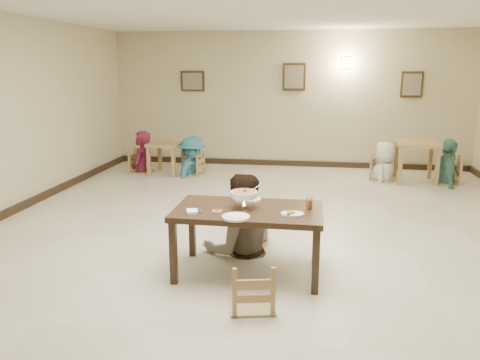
% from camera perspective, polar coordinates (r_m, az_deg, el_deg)
% --- Properties ---
extents(floor, '(10.00, 10.00, 0.00)m').
position_cam_1_polar(floor, '(6.05, 3.14, -7.71)').
color(floor, beige).
rests_on(floor, ground).
extents(wall_back, '(10.00, 0.00, 10.00)m').
position_cam_1_polar(wall_back, '(10.66, 6.00, 9.70)').
color(wall_back, '#C5B890').
rests_on(wall_back, floor).
extents(baseboard_back, '(8.00, 0.06, 0.12)m').
position_cam_1_polar(baseboard_back, '(10.82, 5.81, 2.06)').
color(baseboard_back, black).
rests_on(baseboard_back, floor).
extents(picture_a, '(0.55, 0.04, 0.45)m').
position_cam_1_polar(picture_a, '(10.93, -5.81, 11.90)').
color(picture_a, '#312311').
rests_on(picture_a, wall_back).
extents(picture_b, '(0.50, 0.04, 0.60)m').
position_cam_1_polar(picture_b, '(10.59, 6.61, 12.37)').
color(picture_b, '#312311').
rests_on(picture_b, wall_back).
extents(picture_c, '(0.45, 0.04, 0.55)m').
position_cam_1_polar(picture_c, '(10.78, 20.22, 10.87)').
color(picture_c, '#312311').
rests_on(picture_c, wall_back).
extents(wall_sconce, '(0.16, 0.05, 0.22)m').
position_cam_1_polar(wall_sconce, '(10.60, 12.78, 13.76)').
color(wall_sconce, '#FFD88C').
rests_on(wall_sconce, wall_back).
extents(main_table, '(1.57, 0.89, 0.73)m').
position_cam_1_polar(main_table, '(4.99, 1.02, -4.39)').
color(main_table, '#312014').
rests_on(main_table, floor).
extents(chair_far, '(0.47, 0.47, 1.00)m').
position_cam_1_polar(chair_far, '(5.77, 0.69, -3.51)').
color(chair_far, '#A28A56').
rests_on(chair_far, floor).
extents(chair_near, '(0.42, 0.42, 0.89)m').
position_cam_1_polar(chair_near, '(4.37, 1.50, -10.05)').
color(chair_near, '#A28A56').
rests_on(chair_near, floor).
extents(main_diner, '(1.13, 1.00, 1.93)m').
position_cam_1_polar(main_diner, '(5.56, 0.04, 0.77)').
color(main_diner, gray).
rests_on(main_diner, floor).
extents(curry_warmer, '(0.32, 0.28, 0.26)m').
position_cam_1_polar(curry_warmer, '(4.95, 0.48, -1.78)').
color(curry_warmer, silver).
rests_on(curry_warmer, main_table).
extents(rice_plate_far, '(0.30, 0.30, 0.07)m').
position_cam_1_polar(rice_plate_far, '(5.28, 0.95, -2.32)').
color(rice_plate_far, white).
rests_on(rice_plate_far, main_table).
extents(rice_plate_near, '(0.28, 0.28, 0.06)m').
position_cam_1_polar(rice_plate_near, '(4.66, -0.51, -4.50)').
color(rice_plate_near, white).
rests_on(rice_plate_near, main_table).
extents(fried_plate, '(0.23, 0.23, 0.05)m').
position_cam_1_polar(fried_plate, '(4.78, 6.38, -4.06)').
color(fried_plate, white).
rests_on(fried_plate, main_table).
extents(chili_dish, '(0.10, 0.10, 0.02)m').
position_cam_1_polar(chili_dish, '(4.87, -2.82, -3.77)').
color(chili_dish, white).
rests_on(chili_dish, main_table).
extents(napkin_cutlery, '(0.17, 0.23, 0.03)m').
position_cam_1_polar(napkin_cutlery, '(4.86, -5.81, -3.82)').
color(napkin_cutlery, white).
rests_on(napkin_cutlery, main_table).
extents(drink_glass, '(0.07, 0.07, 0.13)m').
position_cam_1_polar(drink_glass, '(5.00, 8.44, -2.83)').
color(drink_glass, white).
rests_on(drink_glass, main_table).
extents(bg_table_left, '(0.73, 0.73, 0.67)m').
position_cam_1_polar(bg_table_left, '(9.97, -9.01, 3.77)').
color(bg_table_left, '#9E7C4D').
rests_on(bg_table_left, floor).
extents(bg_table_right, '(0.82, 0.82, 0.79)m').
position_cam_1_polar(bg_table_right, '(9.77, 20.77, 3.53)').
color(bg_table_right, '#9E7C4D').
rests_on(bg_table_right, floor).
extents(bg_chair_ll, '(0.45, 0.45, 0.96)m').
position_cam_1_polar(bg_chair_ll, '(10.21, -11.97, 3.53)').
color(bg_chair_ll, '#A28A56').
rests_on(bg_chair_ll, floor).
extents(bg_chair_lr, '(0.41, 0.41, 0.87)m').
position_cam_1_polar(bg_chair_lr, '(9.81, -5.84, 3.11)').
color(bg_chair_lr, '#A28A56').
rests_on(bg_chair_lr, floor).
extents(bg_chair_rl, '(0.47, 0.47, 1.00)m').
position_cam_1_polar(bg_chair_rl, '(9.77, 17.27, 2.90)').
color(bg_chair_rl, '#A28A56').
rests_on(bg_chair_rl, floor).
extents(bg_chair_rr, '(0.47, 0.47, 0.99)m').
position_cam_1_polar(bg_chair_rr, '(9.87, 24.06, 2.43)').
color(bg_chair_rr, '#A28A56').
rests_on(bg_chair_rr, floor).
extents(bg_diner_a, '(0.44, 0.66, 1.78)m').
position_cam_1_polar(bg_diner_a, '(10.15, -12.09, 5.84)').
color(bg_diner_a, maroon).
rests_on(bg_diner_a, floor).
extents(bg_diner_b, '(0.72, 1.12, 1.64)m').
position_cam_1_polar(bg_diner_b, '(9.75, -5.89, 5.33)').
color(bg_diner_b, teal).
rests_on(bg_diner_b, floor).
extents(bg_diner_c, '(0.71, 0.87, 1.52)m').
position_cam_1_polar(bg_diner_c, '(9.72, 17.38, 4.43)').
color(bg_diner_c, silver).
rests_on(bg_diner_c, floor).
extents(bg_diner_d, '(0.48, 1.05, 1.75)m').
position_cam_1_polar(bg_diner_d, '(9.82, 24.27, 4.61)').
color(bg_diner_d, '#4D887B').
rests_on(bg_diner_d, floor).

